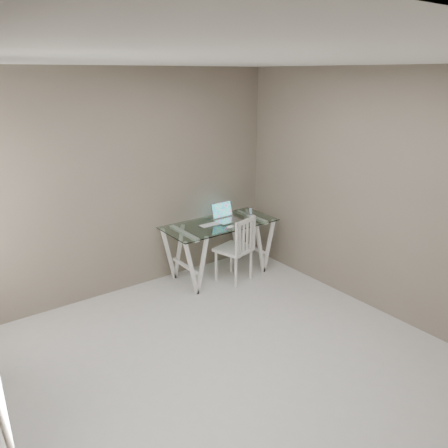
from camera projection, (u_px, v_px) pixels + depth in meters
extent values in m
plane|color=#BCB9B4|center=(245.00, 375.00, 4.00)|extent=(4.50, 4.50, 0.00)
cube|color=white|center=(251.00, 61.00, 3.11)|extent=(4.00, 4.50, 0.02)
cube|color=#706558|center=(130.00, 184.00, 5.27)|extent=(4.00, 0.02, 2.70)
cube|color=#706558|center=(392.00, 198.00, 4.67)|extent=(0.02, 4.50, 2.70)
cube|color=silver|center=(220.00, 224.00, 5.75)|extent=(1.50, 0.70, 0.01)
cube|color=white|center=(185.00, 260.00, 5.57)|extent=(0.24, 0.62, 0.72)
cube|color=white|center=(251.00, 241.00, 6.18)|extent=(0.24, 0.62, 0.72)
cube|color=silver|center=(234.00, 249.00, 5.72)|extent=(0.50, 0.50, 0.04)
cylinder|color=silver|center=(236.00, 273.00, 5.57)|extent=(0.03, 0.03, 0.42)
cylinder|color=silver|center=(251.00, 264.00, 5.81)|extent=(0.03, 0.03, 0.42)
cylinder|color=silver|center=(216.00, 266.00, 5.77)|extent=(0.03, 0.03, 0.42)
cylinder|color=silver|center=(231.00, 258.00, 6.01)|extent=(0.03, 0.03, 0.42)
cube|color=silver|center=(246.00, 236.00, 5.53)|extent=(0.40, 0.13, 0.45)
cube|color=silver|center=(228.00, 220.00, 5.83)|extent=(0.33, 0.23, 0.01)
cube|color=#19D899|center=(222.00, 210.00, 5.90)|extent=(0.33, 0.06, 0.22)
cube|color=silver|center=(210.00, 225.00, 5.68)|extent=(0.30, 0.13, 0.01)
ellipsoid|color=white|center=(230.00, 227.00, 5.56)|extent=(0.10, 0.06, 0.03)
cube|color=white|center=(251.00, 215.00, 6.04)|extent=(0.06, 0.06, 0.01)
cube|color=black|center=(250.00, 211.00, 6.03)|extent=(0.05, 0.03, 0.10)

